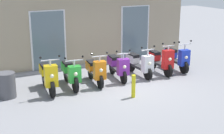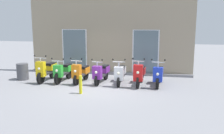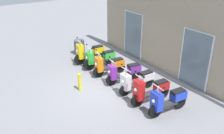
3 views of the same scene
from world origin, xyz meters
name	(u,v)px [view 3 (image 3 of 3)]	position (x,y,z in m)	size (l,w,h in m)	color
ground_plane	(106,88)	(0.00, 0.00, 0.00)	(40.00, 40.00, 0.00)	gray
storefront_facade	(164,27)	(0.00, 2.94, 1.98)	(8.41, 0.50, 4.09)	gray
scooter_yellow	(89,53)	(-2.52, 0.69, 0.51)	(0.62, 1.64, 1.28)	black
scooter_green	(100,58)	(-1.75, 0.81, 0.47)	(0.62, 1.65, 1.16)	black
scooter_orange	(109,65)	(-0.90, 0.72, 0.47)	(0.58, 1.52, 1.19)	black
scooter_purple	(124,72)	(0.02, 0.85, 0.47)	(0.58, 1.60, 1.16)	black
scooter_white	(137,81)	(0.89, 0.81, 0.47)	(0.58, 1.60, 1.21)	black
scooter_red	(150,90)	(1.74, 0.71, 0.51)	(0.54, 1.62, 1.27)	black
scooter_blue	(168,100)	(2.53, 0.77, 0.48)	(0.59, 1.53, 1.24)	black
curb_bollard	(80,82)	(-0.40, -0.93, 0.35)	(0.12, 0.12, 0.70)	yellow
trash_bin	(79,47)	(-3.77, 0.79, 0.38)	(0.54, 0.54, 0.77)	#4C4C51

